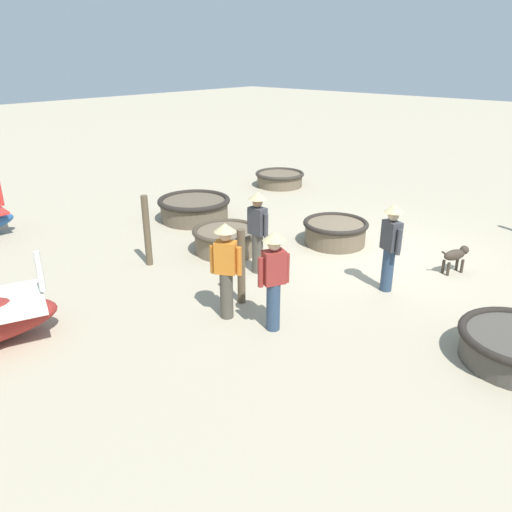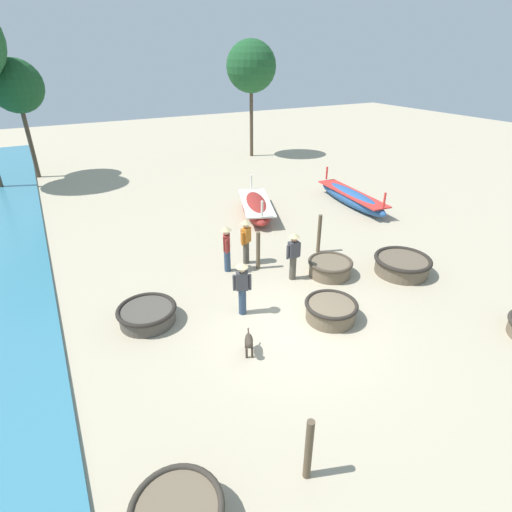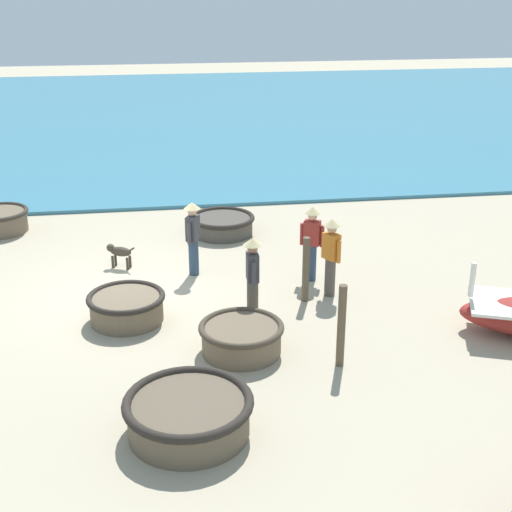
% 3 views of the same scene
% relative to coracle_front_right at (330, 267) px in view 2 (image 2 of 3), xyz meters
% --- Properties ---
extents(ground_plane, '(80.00, 80.00, 0.00)m').
position_rel_coracle_front_right_xyz_m(ground_plane, '(-2.66, -2.01, -0.30)').
color(ground_plane, tan).
extents(coracle_front_right, '(1.51, 1.51, 0.54)m').
position_rel_coracle_front_right_xyz_m(coracle_front_right, '(0.00, 0.00, 0.00)').
color(coracle_front_right, brown).
rests_on(coracle_front_right, ground).
extents(coracle_center, '(1.91, 1.91, 0.59)m').
position_rel_coracle_front_right_xyz_m(coracle_center, '(2.25, -1.05, 0.03)').
color(coracle_center, brown).
rests_on(coracle_center, ground).
extents(coracle_nearest, '(1.50, 1.50, 0.55)m').
position_rel_coracle_front_right_xyz_m(coracle_nearest, '(-1.54, -2.03, 0.00)').
color(coracle_nearest, brown).
rests_on(coracle_nearest, ground).
extents(coracle_tilted, '(1.66, 1.66, 0.49)m').
position_rel_coracle_front_right_xyz_m(coracle_tilted, '(-6.15, 0.28, -0.03)').
color(coracle_tilted, '#4C473F').
rests_on(coracle_tilted, ground).
extents(long_boat_ochre_hull, '(1.42, 5.19, 1.35)m').
position_rel_coracle_front_right_xyz_m(long_boat_ochre_hull, '(5.20, 5.06, 0.09)').
color(long_boat_ochre_hull, '#285693').
rests_on(long_boat_ochre_hull, ground).
extents(long_boat_green_hull, '(2.66, 4.37, 1.35)m').
position_rel_coracle_front_right_xyz_m(long_boat_green_hull, '(0.45, 6.11, 0.09)').
color(long_boat_green_hull, maroon).
rests_on(long_boat_green_hull, ground).
extents(fisherman_crouching, '(0.53, 0.36, 1.67)m').
position_rel_coracle_front_right_xyz_m(fisherman_crouching, '(-1.26, 0.38, 0.66)').
color(fisherman_crouching, '#4C473D').
rests_on(fisherman_crouching, ground).
extents(fisherman_by_coracle, '(0.36, 0.49, 1.67)m').
position_rel_coracle_front_right_xyz_m(fisherman_by_coracle, '(-2.94, 1.90, 0.66)').
color(fisherman_by_coracle, '#2D425B').
rests_on(fisherman_by_coracle, ground).
extents(fisherman_with_hat, '(0.49, 0.36, 1.67)m').
position_rel_coracle_front_right_xyz_m(fisherman_with_hat, '(-3.61, -0.61, 0.66)').
color(fisherman_with_hat, '#2D425B').
rests_on(fisherman_with_hat, ground).
extents(fisherman_standing_left, '(0.47, 0.36, 1.67)m').
position_rel_coracle_front_right_xyz_m(fisherman_standing_left, '(-2.11, 2.11, 0.66)').
color(fisherman_standing_left, '#4C473D').
rests_on(fisherman_standing_left, ground).
extents(dog, '(0.40, 0.64, 0.55)m').
position_rel_coracle_front_right_xyz_m(dog, '(-4.25, -2.25, 0.08)').
color(dog, '#3D3328').
rests_on(dog, ground).
extents(mooring_post_inland, '(0.14, 0.14, 1.50)m').
position_rel_coracle_front_right_xyz_m(mooring_post_inland, '(0.69, 1.61, 0.45)').
color(mooring_post_inland, brown).
rests_on(mooring_post_inland, ground).
extents(mooring_post_mid_beach, '(0.14, 0.14, 1.37)m').
position_rel_coracle_front_right_xyz_m(mooring_post_mid_beach, '(-1.92, 1.55, 0.39)').
color(mooring_post_mid_beach, brown).
rests_on(mooring_post_mid_beach, ground).
extents(mooring_post_shoreline, '(0.14, 0.14, 1.39)m').
position_rel_coracle_front_right_xyz_m(mooring_post_shoreline, '(-4.84, -5.63, 0.40)').
color(mooring_post_shoreline, brown).
rests_on(mooring_post_shoreline, ground).
extents(tree_right_mid, '(2.87, 2.87, 6.53)m').
position_rel_coracle_front_right_xyz_m(tree_right_mid, '(-8.18, 17.87, 4.77)').
color(tree_right_mid, '#4C3D2D').
rests_on(tree_right_mid, ground).
extents(tree_tall_back, '(3.32, 3.32, 7.55)m').
position_rel_coracle_front_right_xyz_m(tree_tall_back, '(5.74, 16.63, 5.58)').
color(tree_tall_back, '#4C3D2D').
rests_on(tree_tall_back, ground).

